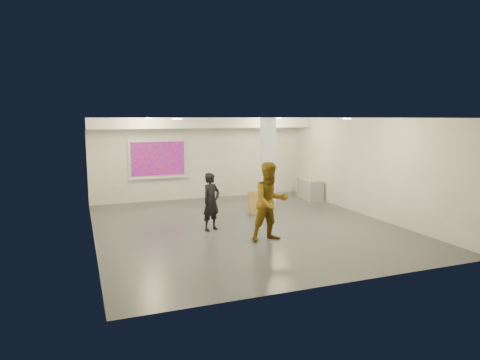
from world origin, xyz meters
name	(u,v)px	position (x,y,z in m)	size (l,w,h in m)	color
floor	(245,226)	(0.00, 0.00, 0.00)	(8.00, 9.00, 0.01)	#36393E
ceiling	(245,118)	(0.00, 0.00, 3.00)	(8.00, 9.00, 0.01)	white
wall_back	(201,158)	(0.00, 4.50, 1.50)	(8.00, 0.01, 3.00)	beige
wall_front	(338,204)	(0.00, -4.50, 1.50)	(8.00, 0.01, 3.00)	beige
wall_left	(91,181)	(-4.00, 0.00, 1.50)	(0.01, 9.00, 3.00)	beige
wall_right	(366,167)	(4.00, 0.00, 1.50)	(0.01, 9.00, 3.00)	beige
soffit_band	(204,123)	(0.00, 3.95, 2.82)	(8.00, 1.10, 0.36)	silver
downlight_nw	(148,118)	(-2.20, 2.50, 2.98)	(0.22, 0.22, 0.02)	#FFD980
downlight_ne	(278,118)	(2.20, 2.50, 2.98)	(0.22, 0.22, 0.02)	#FFD980
downlight_sw	(177,119)	(-2.20, -1.50, 2.98)	(0.22, 0.22, 0.02)	#FFD980
downlight_se	(347,119)	(2.20, -1.50, 2.98)	(0.22, 0.22, 0.02)	#FFD980
column	(268,164)	(1.50, 1.80, 1.50)	(0.52, 0.52, 3.00)	white
projection_screen	(158,159)	(-1.60, 4.45, 1.53)	(2.10, 0.13, 1.42)	silver
credenza	(310,189)	(3.72, 2.86, 0.37)	(0.52, 1.26, 0.73)	gray
papers_stack	(310,179)	(3.73, 2.93, 0.74)	(0.27, 0.35, 0.02)	white
postit_pad	(309,179)	(3.71, 2.90, 0.75)	(0.22, 0.29, 0.03)	yellow
cardboard_back	(257,202)	(1.02, 1.51, 0.33)	(0.61, 0.06, 0.67)	olive
cardboard_front	(255,206)	(0.85, 1.29, 0.25)	(0.47, 0.05, 0.51)	olive
woman	(211,202)	(-1.00, -0.06, 0.78)	(0.57, 0.37, 1.56)	black
man	(270,202)	(0.07, -1.50, 0.97)	(0.94, 0.74, 1.94)	brown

